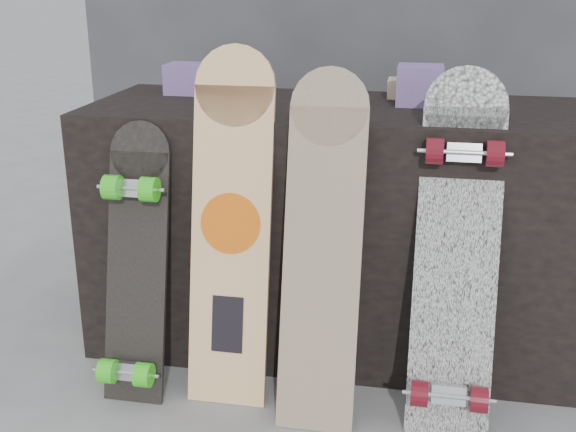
% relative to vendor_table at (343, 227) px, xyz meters
% --- Properties ---
extents(ground, '(60.00, 60.00, 0.00)m').
position_rel_vendor_table_xyz_m(ground, '(0.00, -0.50, -0.40)').
color(ground, slate).
rests_on(ground, ground).
extents(vendor_table, '(1.60, 0.60, 0.80)m').
position_rel_vendor_table_xyz_m(vendor_table, '(0.00, 0.00, 0.00)').
color(vendor_table, black).
rests_on(vendor_table, ground).
extents(merch_box_purple, '(0.18, 0.12, 0.10)m').
position_rel_vendor_table_xyz_m(merch_box_purple, '(-0.53, 0.14, 0.45)').
color(merch_box_purple, '#573B7A').
rests_on(merch_box_purple, vendor_table).
extents(merch_box_small, '(0.14, 0.14, 0.12)m').
position_rel_vendor_table_xyz_m(merch_box_small, '(0.22, 0.07, 0.46)').
color(merch_box_small, '#573B7A').
rests_on(merch_box_small, vendor_table).
extents(merch_box_flat, '(0.22, 0.10, 0.06)m').
position_rel_vendor_table_xyz_m(merch_box_flat, '(0.23, 0.19, 0.43)').
color(merch_box_flat, '#D1B78C').
rests_on(merch_box_flat, vendor_table).
extents(longboard_geisha, '(0.23, 0.23, 1.01)m').
position_rel_vendor_table_xyz_m(longboard_geisha, '(-0.28, -0.35, 0.13)').
color(longboard_geisha, beige).
rests_on(longboard_geisha, ground).
extents(longboard_celtic, '(0.21, 0.26, 0.96)m').
position_rel_vendor_table_xyz_m(longboard_celtic, '(-0.01, -0.41, 0.11)').
color(longboard_celtic, beige).
rests_on(longboard_celtic, ground).
extents(longboard_cascadia, '(0.22, 0.37, 0.96)m').
position_rel_vendor_table_xyz_m(longboard_cascadia, '(0.35, -0.36, 0.09)').
color(longboard_cascadia, white).
rests_on(longboard_cascadia, ground).
extents(skateboard_dark, '(0.18, 0.28, 0.80)m').
position_rel_vendor_table_xyz_m(skateboard_dark, '(-0.55, -0.42, 0.00)').
color(skateboard_dark, black).
rests_on(skateboard_dark, ground).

